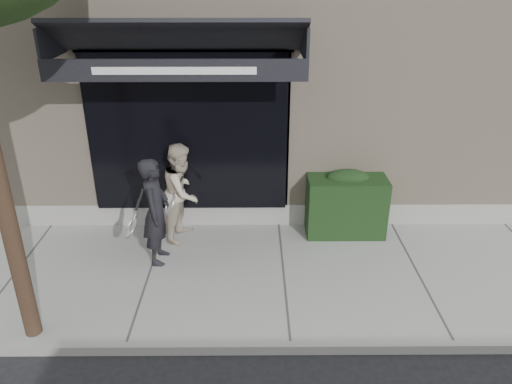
{
  "coord_description": "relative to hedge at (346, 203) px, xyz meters",
  "views": [
    {
      "loc": [
        -0.45,
        -6.25,
        4.33
      ],
      "look_at": [
        -0.41,
        0.6,
        1.17
      ],
      "focal_mm": 35.0,
      "sensor_mm": 36.0,
      "label": 1
    }
  ],
  "objects": [
    {
      "name": "ground",
      "position": [
        -1.1,
        -1.25,
        -0.66
      ],
      "size": [
        80.0,
        80.0,
        0.0
      ],
      "primitive_type": "plane",
      "color": "black",
      "rests_on": "ground"
    },
    {
      "name": "sidewalk",
      "position": [
        -1.1,
        -1.25,
        -0.6
      ],
      "size": [
        20.0,
        3.0,
        0.12
      ],
      "primitive_type": "cube",
      "color": "gray",
      "rests_on": "ground"
    },
    {
      "name": "curb",
      "position": [
        -1.1,
        -2.8,
        -0.59
      ],
      "size": [
        20.0,
        0.1,
        0.14
      ],
      "primitive_type": "cube",
      "color": "gray",
      "rests_on": "ground"
    },
    {
      "name": "building_facade",
      "position": [
        -1.11,
        3.71,
        2.08
      ],
      "size": [
        14.3,
        8.04,
        5.64
      ],
      "color": "tan",
      "rests_on": "ground"
    },
    {
      "name": "hedge",
      "position": [
        0.0,
        0.0,
        0.0
      ],
      "size": [
        1.3,
        0.7,
        1.14
      ],
      "color": "black",
      "rests_on": "sidewalk"
    },
    {
      "name": "pedestrian_front",
      "position": [
        -3.0,
        -0.88,
        0.3
      ],
      "size": [
        0.64,
        0.76,
        1.67
      ],
      "color": "black",
      "rests_on": "sidewalk"
    },
    {
      "name": "pedestrian_back",
      "position": [
        -2.7,
        -0.14,
        0.28
      ],
      "size": [
        0.82,
        0.94,
        1.64
      ],
      "color": "beige",
      "rests_on": "sidewalk"
    }
  ]
}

